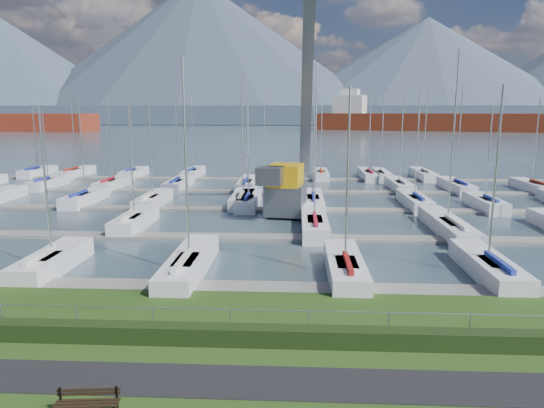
{
  "coord_description": "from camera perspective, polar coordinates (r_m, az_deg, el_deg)",
  "views": [
    {
      "loc": [
        1.45,
        -17.24,
        8.64
      ],
      "look_at": [
        0.0,
        12.0,
        3.0
      ],
      "focal_mm": 32.0,
      "sensor_mm": 36.0,
      "label": 1
    }
  ],
  "objects": [
    {
      "name": "path",
      "position": [
        16.71,
        -2.72,
        -20.19
      ],
      "size": [
        160.0,
        2.0,
        0.04
      ],
      "primitive_type": "cube",
      "color": "black",
      "rests_on": "grass"
    },
    {
      "name": "water",
      "position": [
        277.39,
        2.58,
        9.02
      ],
      "size": [
        800.0,
        540.0,
        0.2
      ],
      "primitive_type": "cube",
      "color": "#3F525D"
    },
    {
      "name": "hedge",
      "position": [
        18.83,
        -1.94,
        -15.22
      ],
      "size": [
        80.0,
        0.7,
        0.7
      ],
      "primitive_type": "cube",
      "color": "black",
      "rests_on": "grass"
    },
    {
      "name": "fence",
      "position": [
        18.83,
        -1.86,
        -12.37
      ],
      "size": [
        80.0,
        0.04,
        0.04
      ],
      "primitive_type": "cylinder",
      "rotation": [
        0.0,
        1.57,
        0.0
      ],
      "color": "#919499",
      "rests_on": "grass"
    },
    {
      "name": "foothill",
      "position": [
        347.25,
        2.65,
        10.45
      ],
      "size": [
        900.0,
        80.0,
        12.0
      ],
      "primitive_type": "cube",
      "color": "#445364",
      "rests_on": "water"
    },
    {
      "name": "mountains",
      "position": [
        423.62,
        3.78,
        16.03
      ],
      "size": [
        1190.0,
        360.0,
        115.0
      ],
      "color": "#49556A",
      "rests_on": "water"
    },
    {
      "name": "docks",
      "position": [
        44.16,
        0.9,
        -0.67
      ],
      "size": [
        90.0,
        41.6,
        0.25
      ],
      "color": "gray",
      "rests_on": "water"
    },
    {
      "name": "bench_left",
      "position": [
        15.88,
        -20.88,
        -21.05
      ],
      "size": [
        1.83,
        0.6,
        0.85
      ],
      "rotation": [
        0.0,
        0.0,
        0.1
      ],
      "color": "black",
      "rests_on": "grass"
    },
    {
      "name": "crane",
      "position": [
        42.08,
        2.3,
        6.38
      ],
      "size": [
        4.74,
        13.36,
        22.35
      ],
      "rotation": [
        0.0,
        0.0,
        -0.16
      ],
      "color": "slate",
      "rests_on": "water"
    },
    {
      "name": "cargo_ship_mid",
      "position": [
        237.21,
        16.28,
        9.24
      ],
      "size": [
        98.87,
        46.24,
        21.5
      ],
      "rotation": [
        0.0,
        0.0,
        -0.3
      ],
      "color": "maroon",
      "rests_on": "water"
    },
    {
      "name": "sailboat_fleet",
      "position": [
        45.91,
        0.17,
        6.86
      ],
      "size": [
        73.66,
        49.4,
        13.63
      ],
      "color": "silver",
      "rests_on": "water"
    }
  ]
}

